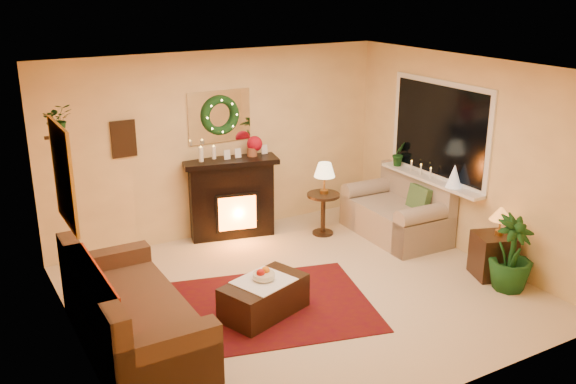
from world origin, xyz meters
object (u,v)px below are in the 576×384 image
sofa (134,308)px  fireplace (231,199)px  loveseat (396,208)px  side_table_round (323,213)px  end_table_square (493,256)px  coffee_table (264,297)px

sofa → fireplace: bearing=46.5°
loveseat → side_table_round: (-0.86, 0.56, -0.09)m
side_table_round → end_table_square: bearing=-64.2°
loveseat → coffee_table: (-2.69, -1.07, -0.21)m
fireplace → side_table_round: size_ratio=1.91×
fireplace → end_table_square: bearing=-38.6°
fireplace → coffee_table: 2.37m
fireplace → side_table_round: fireplace is taller
fireplace → sofa: bearing=-120.5°
sofa → side_table_round: 3.60m
end_table_square → sofa: bearing=171.5°
sofa → coffee_table: (1.41, -0.07, -0.22)m
side_table_round → coffee_table: 2.45m
loveseat → fireplace: bearing=151.7°
sofa → end_table_square: size_ratio=3.98×
fireplace → end_table_square: fireplace is taller
side_table_round → coffee_table: side_table_round is taller
loveseat → coffee_table: 2.90m
side_table_round → coffee_table: size_ratio=0.64×
loveseat → coffee_table: bearing=-156.2°
coffee_table → side_table_round: bearing=22.8°
end_table_square → loveseat: bearing=97.0°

